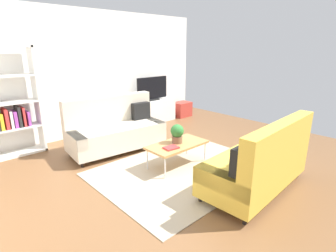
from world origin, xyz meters
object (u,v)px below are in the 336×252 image
at_px(bottle_0, 141,99).
at_px(couch_beige, 116,129).
at_px(table_book_0, 171,148).
at_px(tv_console, 152,111).
at_px(bookshelf, 7,108).
at_px(vase_0, 134,100).
at_px(tv, 152,89).
at_px(coffee_table, 177,145).
at_px(potted_plant, 177,133).
at_px(storage_trunk, 182,109).
at_px(couch_green, 260,163).

bearing_deg(bottle_0, couch_beige, -143.93).
xyz_separation_m(couch_beige, table_book_0, (0.15, -1.51, -0.01)).
bearing_deg(tv_console, table_book_0, -123.48).
relative_size(bookshelf, vase_0, 16.37).
xyz_separation_m(tv_console, tv, (0.00, -0.02, 0.63)).
xyz_separation_m(coffee_table, vase_0, (0.90, 2.55, 0.31)).
relative_size(tv_console, table_book_0, 5.83).
xyz_separation_m(tv, potted_plant, (-1.45, -2.45, -0.35)).
bearing_deg(potted_plant, table_book_0, -154.47).
bearing_deg(tv, tv_console, 90.00).
distance_m(couch_beige, tv, 2.21).
bearing_deg(storage_trunk, table_book_0, -138.47).
relative_size(tv, vase_0, 7.79).
bearing_deg(couch_green, table_book_0, 108.44).
bearing_deg(potted_plant, bookshelf, 129.78).
relative_size(tv_console, vase_0, 10.91).
height_order(tv_console, table_book_0, tv_console).
distance_m(potted_plant, vase_0, 2.66).
relative_size(couch_green, vase_0, 15.11).
bearing_deg(bookshelf, table_book_0, -55.40).
height_order(tv, bottle_0, tv).
distance_m(tv_console, vase_0, 0.70).
bearing_deg(couch_beige, couch_green, 108.87).
bearing_deg(table_book_0, vase_0, 66.76).
bearing_deg(potted_plant, tv_console, 59.57).
relative_size(potted_plant, vase_0, 2.66).
height_order(potted_plant, bottle_0, bottle_0).
distance_m(coffee_table, bookshelf, 3.29).
xyz_separation_m(storage_trunk, bottle_0, (-1.53, 0.06, 0.52)).
height_order(couch_beige, bookshelf, bookshelf).
distance_m(vase_0, bottle_0, 0.18).
relative_size(couch_green, tv, 1.94).
bearing_deg(bookshelf, couch_green, -59.54).
xyz_separation_m(couch_green, bookshelf, (-2.32, 3.95, 0.51)).
distance_m(tv, table_book_0, 3.14).
bearing_deg(coffee_table, table_book_0, -159.19).
bearing_deg(tv, table_book_0, -123.68).
distance_m(coffee_table, bottle_0, 2.70).
bearing_deg(couch_beige, tv, -144.53).
height_order(table_book_0, bottle_0, bottle_0).
bearing_deg(couch_green, vase_0, 78.39).
height_order(tv_console, bookshelf, bookshelf).
bearing_deg(bottle_0, tv, 2.69).
xyz_separation_m(tv, vase_0, (-0.58, 0.07, -0.25)).
height_order(bookshelf, potted_plant, bookshelf).
bearing_deg(coffee_table, bookshelf, 128.87).
bearing_deg(bottle_0, table_book_0, -116.79).
height_order(coffee_table, table_book_0, table_book_0).
height_order(potted_plant, table_book_0, potted_plant).
distance_m(couch_beige, coffee_table, 1.47).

